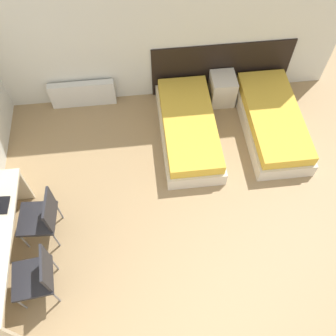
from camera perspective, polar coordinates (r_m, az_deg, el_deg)
The scene contains 8 objects.
wall_back at distance 5.69m, azimuth -2.28°, elevation 20.79°, with size 5.82×0.05×2.70m.
headboard_panel at distance 6.37m, azimuth 8.11°, elevation 14.83°, with size 2.28×0.03×0.96m.
bed_near_window at distance 5.83m, azimuth 3.16°, elevation 5.99°, with size 0.86×1.87×0.42m.
bed_near_door at distance 6.13m, azimuth 15.57°, elevation 6.87°, with size 0.86×1.87×0.42m.
nightstand at distance 6.36m, azimuth 8.27°, elevation 11.83°, with size 0.40×0.43×0.51m.
radiator at distance 6.40m, azimuth -12.86°, elevation 10.93°, with size 1.06×0.12×0.47m.
chair_near_laptop at distance 4.98m, azimuth -18.74°, elevation -6.99°, with size 0.50×0.50×0.89m.
chair_near_notebook at distance 4.71m, azimuth -19.34°, elevation -15.19°, with size 0.51×0.51×0.89m.
Camera 1 is at (-0.30, -0.35, 4.79)m, focal length 40.00 mm.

